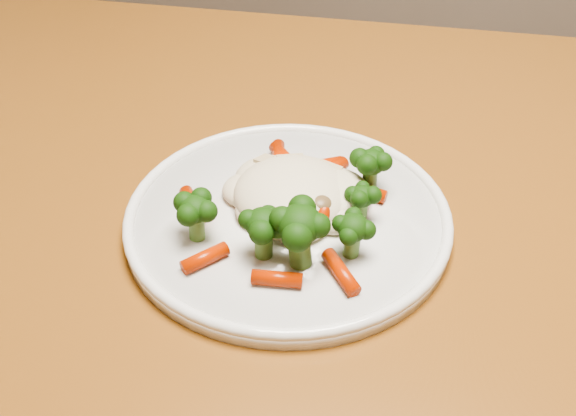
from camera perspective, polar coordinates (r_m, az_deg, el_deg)
The scene contains 3 objects.
dining_table at distance 0.75m, azimuth 3.76°, elevation -5.03°, with size 1.16×0.84×0.75m.
plate at distance 0.62m, azimuth 0.00°, elevation -0.96°, with size 0.28×0.28×0.01m, color white.
meal at distance 0.60m, azimuth 0.63°, elevation 0.68°, with size 0.18×0.19×0.05m.
Camera 1 is at (-0.23, -0.61, 1.16)m, focal length 45.00 mm.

